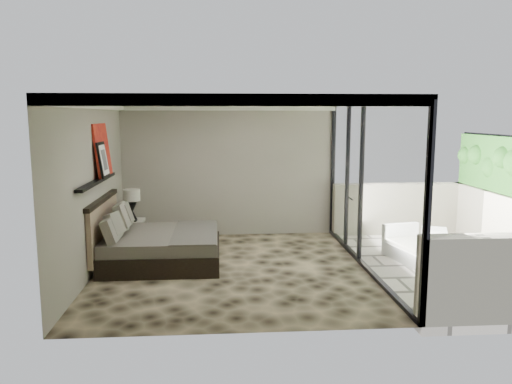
{
  "coord_description": "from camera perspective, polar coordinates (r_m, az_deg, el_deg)",
  "views": [
    {
      "loc": [
        -0.2,
        -8.09,
        2.56
      ],
      "look_at": [
        0.43,
        0.4,
        1.25
      ],
      "focal_mm": 35.0,
      "sensor_mm": 36.0,
      "label": 1
    }
  ],
  "objects": [
    {
      "name": "glass_wall",
      "position": [
        8.53,
        12.49,
        0.73
      ],
      "size": [
        0.08,
        5.0,
        2.8
      ],
      "primitive_type": "cube",
      "color": "white",
      "rests_on": "floor"
    },
    {
      "name": "ceiling",
      "position": [
        8.09,
        -2.88,
        10.37
      ],
      "size": [
        4.5,
        5.0,
        0.02
      ],
      "primitive_type": "cube",
      "color": "silver",
      "rests_on": "back_wall"
    },
    {
      "name": "ottoman",
      "position": [
        10.03,
        19.63,
        -5.23
      ],
      "size": [
        0.59,
        0.59,
        0.45
      ],
      "primitive_type": "cube",
      "rotation": [
        0.0,
        0.0,
        -0.4
      ],
      "color": "white",
      "rests_on": "terrace_slab"
    },
    {
      "name": "nightstand",
      "position": [
        10.2,
        -14.12,
        -4.56
      ],
      "size": [
        0.69,
        0.69,
        0.52
      ],
      "primitive_type": "cube",
      "rotation": [
        0.0,
        0.0,
        -0.43
      ],
      "color": "black",
      "rests_on": "floor"
    },
    {
      "name": "bed",
      "position": [
        8.9,
        -11.31,
        -5.93
      ],
      "size": [
        2.02,
        1.96,
        1.12
      ],
      "color": "black",
      "rests_on": "floor"
    },
    {
      "name": "picture_ledge",
      "position": [
        8.49,
        -17.7,
        1.16
      ],
      "size": [
        0.12,
        2.2,
        0.05
      ],
      "primitive_type": "cube",
      "color": "black",
      "rests_on": "left_wall"
    },
    {
      "name": "floor",
      "position": [
        8.49,
        -2.73,
        -8.82
      ],
      "size": [
        5.0,
        5.0,
        0.0
      ],
      "primitive_type": "plane",
      "color": "black",
      "rests_on": "ground"
    },
    {
      "name": "back_wall",
      "position": [
        10.64,
        -3.15,
        2.48
      ],
      "size": [
        4.5,
        0.02,
        2.8
      ],
      "primitive_type": "cube",
      "color": "gray",
      "rests_on": "floor"
    },
    {
      "name": "terrace_slab",
      "position": [
        9.37,
        21.09,
        -8.08
      ],
      "size": [
        3.0,
        5.0,
        0.12
      ],
      "primitive_type": "cube",
      "color": "#B9AE9E",
      "rests_on": "ground"
    },
    {
      "name": "abstract_canvas",
      "position": [
        8.95,
        -17.17,
        4.62
      ],
      "size": [
        0.13,
        0.9,
        0.9
      ],
      "primitive_type": "cube",
      "rotation": [
        0.0,
        -0.1,
        0.0
      ],
      "color": "#9F110D",
      "rests_on": "picture_ledge"
    },
    {
      "name": "left_wall",
      "position": [
        8.42,
        -18.22,
        0.39
      ],
      "size": [
        0.02,
        5.0,
        2.8
      ],
      "primitive_type": "cube",
      "color": "gray",
      "rests_on": "floor"
    },
    {
      "name": "table_lamp",
      "position": [
        10.12,
        -14.01,
        -0.92
      ],
      "size": [
        0.33,
        0.33,
        0.6
      ],
      "color": "black",
      "rests_on": "nightstand"
    },
    {
      "name": "framed_print",
      "position": [
        8.74,
        -17.09,
        3.54
      ],
      "size": [
        0.11,
        0.5,
        0.6
      ],
      "primitive_type": "cube",
      "rotation": [
        0.0,
        -0.14,
        0.0
      ],
      "color": "black",
      "rests_on": "picture_ledge"
    },
    {
      "name": "lounger",
      "position": [
        9.29,
        18.16,
        -6.57
      ],
      "size": [
        0.99,
        1.56,
        0.56
      ],
      "rotation": [
        0.0,
        0.0,
        0.2
      ],
      "color": "silver",
      "rests_on": "terrace_slab"
    }
  ]
}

